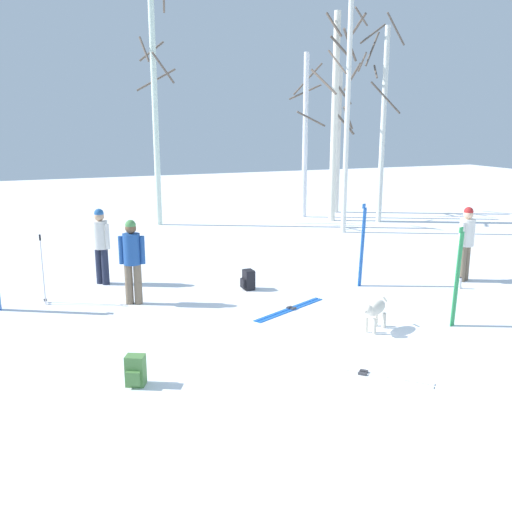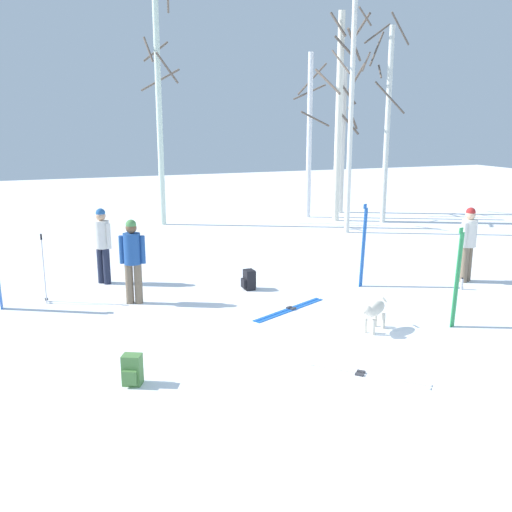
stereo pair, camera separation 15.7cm
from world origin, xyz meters
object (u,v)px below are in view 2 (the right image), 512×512
(person_0, at_px, (132,256))
(birch_tree_3, at_px, (339,113))
(ski_pair_lying_0, at_px, (290,309))
(backpack_1, at_px, (249,280))
(dog, at_px, (374,310))
(water_bottle_0, at_px, (462,284))
(ski_poles_0, at_px, (44,266))
(birch_tree_5, at_px, (387,120))
(person_1, at_px, (468,240))
(birch_tree_2, at_px, (310,134))
(backpack_2, at_px, (132,370))
(person_2, at_px, (102,241))
(ski_pair_planted_2, at_px, (457,278))
(birch_tree_4, at_px, (343,138))
(ski_pair_planted_0, at_px, (363,246))
(birch_tree_1, at_px, (351,117))
(birch_tree_0, at_px, (159,105))
(ski_pair_lying_1, at_px, (363,375))

(person_0, height_order, birch_tree_3, birch_tree_3)
(ski_pair_lying_0, xyz_separation_m, backpack_1, (-0.26, 1.60, 0.20))
(dog, bearing_deg, water_bottle_0, 25.39)
(ski_poles_0, height_order, birch_tree_5, birch_tree_5)
(person_1, bearing_deg, birch_tree_2, 86.44)
(backpack_2, bearing_deg, person_2, 87.43)
(dog, distance_m, birch_tree_2, 12.51)
(water_bottle_0, bearing_deg, birch_tree_5, 68.64)
(ski_poles_0, height_order, birch_tree_3, birch_tree_3)
(backpack_2, xyz_separation_m, birch_tree_2, (8.58, 12.03, 2.89))
(person_2, relative_size, water_bottle_0, 6.44)
(ski_pair_planted_2, height_order, birch_tree_3, birch_tree_3)
(ski_pair_lying_0, relative_size, birch_tree_4, 0.32)
(birch_tree_5, bearing_deg, ski_pair_planted_0, -125.94)
(water_bottle_0, bearing_deg, birch_tree_1, 82.04)
(birch_tree_0, distance_m, birch_tree_3, 6.27)
(ski_pair_planted_2, xyz_separation_m, birch_tree_5, (4.80, 9.71, 2.72))
(birch_tree_5, bearing_deg, birch_tree_1, -149.88)
(backpack_2, bearing_deg, birch_tree_5, 43.46)
(ski_pair_lying_1, relative_size, backpack_2, 3.35)
(birch_tree_0, bearing_deg, birch_tree_2, -4.13)
(dog, xyz_separation_m, birch_tree_3, (4.89, 10.31, 3.46))
(person_2, xyz_separation_m, dog, (4.03, -4.82, -0.59))
(person_1, bearing_deg, birch_tree_3, 81.91)
(person_2, height_order, ski_pair_planted_2, ski_pair_planted_2)
(person_2, bearing_deg, ski_poles_0, -140.94)
(birch_tree_0, height_order, birch_tree_4, birch_tree_0)
(ski_pair_planted_0, height_order, ski_pair_lying_1, ski_pair_planted_0)
(person_0, bearing_deg, birch_tree_2, 46.36)
(backpack_1, bearing_deg, ski_pair_planted_2, -52.76)
(backpack_1, bearing_deg, ski_pair_lying_1, -89.48)
(person_0, height_order, person_1, same)
(person_1, relative_size, ski_pair_planted_2, 0.95)
(ski_poles_0, height_order, birch_tree_2, birch_tree_2)
(person_0, xyz_separation_m, backpack_1, (2.49, 0.08, -0.77))
(dog, xyz_separation_m, ski_pair_lying_1, (-1.10, -1.50, -0.38))
(ski_pair_lying_1, relative_size, birch_tree_0, 0.19)
(ski_pair_planted_2, bearing_deg, backpack_2, -177.00)
(birch_tree_2, bearing_deg, person_1, -93.56)
(birch_tree_0, relative_size, birch_tree_1, 1.10)
(birch_tree_4, bearing_deg, person_0, -137.42)
(ski_pair_planted_2, bearing_deg, ski_pair_lying_1, -155.04)
(ski_poles_0, bearing_deg, person_2, 39.06)
(ski_pair_lying_1, distance_m, birch_tree_2, 14.35)
(backpack_1, bearing_deg, birch_tree_2, 56.56)
(backpack_1, xyz_separation_m, backpack_2, (-3.13, -3.78, 0.00))
(ski_pair_lying_1, height_order, birch_tree_1, birch_tree_1)
(person_0, bearing_deg, dog, -40.52)
(birch_tree_2, bearing_deg, birch_tree_0, 175.87)
(birch_tree_0, height_order, birch_tree_2, birch_tree_0)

